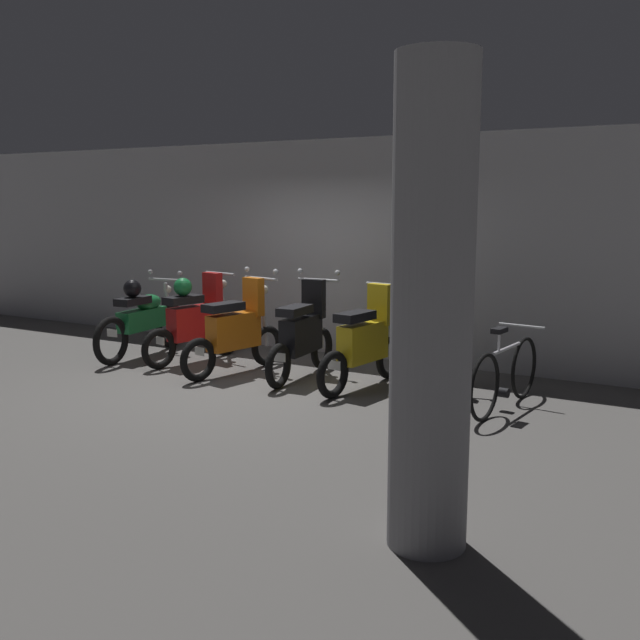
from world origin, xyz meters
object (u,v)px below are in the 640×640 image
motorbike_slot_0 (143,318)px  support_pillar (432,310)px  motorbike_slot_2 (236,331)px  motorbike_slot_5 (436,349)px  bicycle (505,375)px  motorbike_slot_3 (303,335)px  motorbike_slot_4 (365,343)px  motorbike_slot_1 (195,320)px

motorbike_slot_0 → support_pillar: 6.53m
motorbike_slot_0 → motorbike_slot_2: motorbike_slot_2 is taller
motorbike_slot_5 → bicycle: motorbike_slot_5 is taller
motorbike_slot_2 → motorbike_slot_3: (0.85, 0.20, 0.00)m
motorbike_slot_0 → motorbike_slot_4: size_ratio=1.16×
motorbike_slot_0 → motorbike_slot_1: size_ratio=1.17×
bicycle → support_pillar: bearing=-82.6°
motorbike_slot_4 → support_pillar: bearing=-58.0°
motorbike_slot_5 → motorbike_slot_3: bearing=180.0°
motorbike_slot_3 → support_pillar: support_pillar is taller
motorbike_slot_4 → motorbike_slot_5: 0.85m
motorbike_slot_0 → support_pillar: (5.52, -3.36, 0.96)m
motorbike_slot_2 → motorbike_slot_3: same height
motorbike_slot_1 → motorbike_slot_4: same height
motorbike_slot_0 → bicycle: 5.11m
motorbike_slot_1 → support_pillar: 5.86m
motorbike_slot_0 → motorbike_slot_3: motorbike_slot_3 is taller
motorbike_slot_3 → support_pillar: size_ratio=0.57×
motorbike_slot_4 → support_pillar: 4.03m
motorbike_slot_2 → motorbike_slot_3: 0.87m
motorbike_slot_2 → motorbike_slot_0: bearing=174.1°
motorbike_slot_2 → motorbike_slot_3: size_ratio=0.99×
motorbike_slot_0 → motorbike_slot_4: (3.44, -0.04, -0.00)m
motorbike_slot_5 → bicycle: size_ratio=0.97×
motorbike_slot_2 → motorbike_slot_4: 1.72m
motorbike_slot_3 → motorbike_slot_4: size_ratio=1.00×
motorbike_slot_1 → motorbike_slot_5: motorbike_slot_5 is taller
motorbike_slot_1 → motorbike_slot_4: 2.58m
motorbike_slot_0 → motorbike_slot_5: bearing=0.2°
motorbike_slot_3 → bicycle: size_ratio=0.98×
bicycle → motorbike_slot_5: bearing=169.5°
support_pillar → motorbike_slot_4: bearing=122.0°
motorbike_slot_4 → motorbike_slot_2: bearing=-175.3°
motorbike_slot_2 → motorbike_slot_5: size_ratio=1.00×
motorbike_slot_5 → motorbike_slot_4: bearing=-176.2°
motorbike_slot_3 → motorbike_slot_4: 0.87m
motorbike_slot_1 → motorbike_slot_2: 0.90m
motorbike_slot_3 → motorbike_slot_5: same height
motorbike_slot_1 → bicycle: size_ratio=0.97×
motorbike_slot_4 → bicycle: size_ratio=0.97×
motorbike_slot_3 → motorbike_slot_4: motorbike_slot_3 is taller
motorbike_slot_1 → motorbike_slot_4: (2.58, -0.11, -0.04)m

